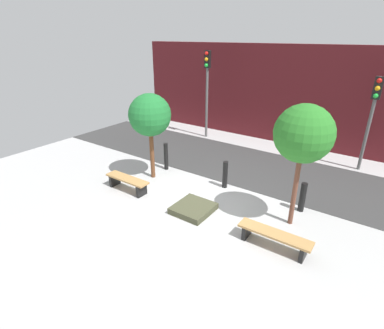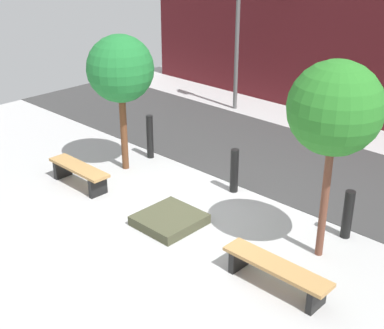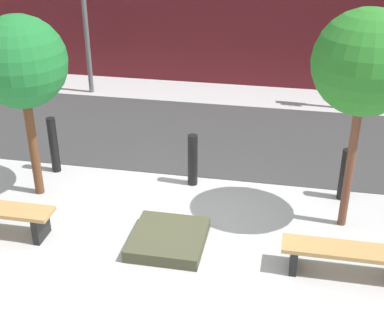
% 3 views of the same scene
% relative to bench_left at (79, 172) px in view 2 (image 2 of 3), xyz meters
% --- Properties ---
extents(ground_plane, '(18.00, 18.00, 0.00)m').
position_rel_bench_left_xyz_m(ground_plane, '(2.54, 0.52, -0.33)').
color(ground_plane, '#B1B1B1').
extents(road_strip, '(18.00, 3.75, 0.01)m').
position_rel_bench_left_xyz_m(road_strip, '(2.54, 4.19, -0.32)').
color(road_strip, '#373737').
rests_on(road_strip, ground).
extents(building_facade, '(16.20, 0.50, 4.44)m').
position_rel_bench_left_xyz_m(building_facade, '(2.54, 7.91, 1.90)').
color(building_facade, '#511419').
rests_on(building_facade, ground).
extents(bench_left, '(1.64, 0.42, 0.46)m').
position_rel_bench_left_xyz_m(bench_left, '(0.00, 0.00, 0.00)').
color(bench_left, black).
rests_on(bench_left, ground).
extents(bench_right, '(1.80, 0.41, 0.42)m').
position_rel_bench_left_xyz_m(bench_right, '(5.08, 0.00, -0.02)').
color(bench_right, black).
rests_on(bench_right, ground).
extents(planter_bed, '(1.07, 1.12, 0.18)m').
position_rel_bench_left_xyz_m(planter_bed, '(2.54, 0.20, -0.23)').
color(planter_bed, '#43452F').
rests_on(planter_bed, ground).
extents(tree_behind_left_bench, '(1.45, 1.45, 3.04)m').
position_rel_bench_left_xyz_m(tree_behind_left_bench, '(0.00, 1.26, 1.97)').
color(tree_behind_left_bench, brown).
rests_on(tree_behind_left_bench, ground).
extents(tree_behind_right_bench, '(1.47, 1.47, 3.33)m').
position_rel_bench_left_xyz_m(tree_behind_right_bench, '(5.08, 1.26, 2.25)').
color(tree_behind_right_bench, brown).
rests_on(tree_behind_right_bench, ground).
extents(bollard_far_left, '(0.16, 0.16, 1.06)m').
position_rel_bench_left_xyz_m(bollard_far_left, '(-0.05, 2.07, 0.20)').
color(bollard_far_left, black).
rests_on(bollard_far_left, ground).
extents(bollard_left, '(0.17, 0.17, 0.94)m').
position_rel_bench_left_xyz_m(bollard_left, '(2.54, 2.07, 0.15)').
color(bollard_left, black).
rests_on(bollard_left, ground).
extents(bollard_center, '(0.18, 0.18, 0.91)m').
position_rel_bench_left_xyz_m(bollard_center, '(5.13, 2.07, 0.13)').
color(bollard_center, black).
rests_on(bollard_center, ground).
extents(traffic_light_west, '(0.28, 0.27, 4.14)m').
position_rel_bench_left_xyz_m(traffic_light_west, '(-0.97, 6.35, 2.51)').
color(traffic_light_west, '#5D5D5D').
rests_on(traffic_light_west, ground).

